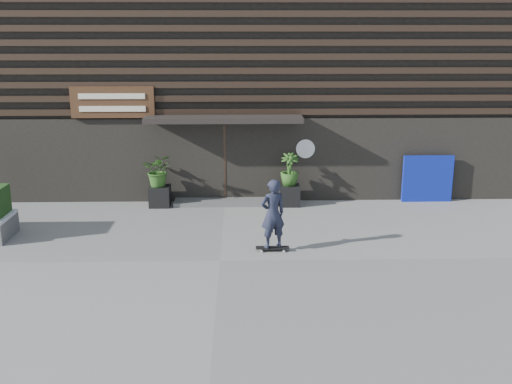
{
  "coord_description": "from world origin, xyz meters",
  "views": [
    {
      "loc": [
        0.49,
        -12.52,
        4.97
      ],
      "look_at": [
        0.85,
        1.83,
        1.1
      ],
      "focal_mm": 41.9,
      "sensor_mm": 36.0,
      "label": 1
    }
  ],
  "objects_px": {
    "planter_pot_left": "(160,196)",
    "planter_pot_right": "(289,195)",
    "skateboarder": "(273,214)",
    "blue_tarp": "(427,179)"
  },
  "relations": [
    {
      "from": "planter_pot_left",
      "to": "planter_pot_right",
      "type": "relative_size",
      "value": 1.0
    },
    {
      "from": "planter_pot_left",
      "to": "blue_tarp",
      "type": "bearing_deg",
      "value": 2.16
    },
    {
      "from": "skateboarder",
      "to": "planter_pot_right",
      "type": "bearing_deg",
      "value": 79.73
    },
    {
      "from": "skateboarder",
      "to": "planter_pot_left",
      "type": "bearing_deg",
      "value": 129.18
    },
    {
      "from": "blue_tarp",
      "to": "skateboarder",
      "type": "height_order",
      "value": "skateboarder"
    },
    {
      "from": "planter_pot_left",
      "to": "planter_pot_right",
      "type": "distance_m",
      "value": 3.8
    },
    {
      "from": "blue_tarp",
      "to": "planter_pot_left",
      "type": "bearing_deg",
      "value": -178.27
    },
    {
      "from": "blue_tarp",
      "to": "skateboarder",
      "type": "xyz_separation_m",
      "value": [
        -4.86,
        -4.11,
        0.2
      ]
    },
    {
      "from": "blue_tarp",
      "to": "skateboarder",
      "type": "distance_m",
      "value": 6.37
    },
    {
      "from": "planter_pot_left",
      "to": "skateboarder",
      "type": "height_order",
      "value": "skateboarder"
    }
  ]
}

